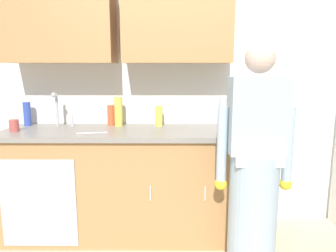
{
  "coord_description": "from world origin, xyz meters",
  "views": [
    {
      "loc": [
        -0.11,
        -1.96,
        1.45
      ],
      "look_at": [
        -0.13,
        0.55,
        1.0
      ],
      "focal_mm": 34.1,
      "sensor_mm": 36.0,
      "label": 1
    }
  ],
  "objects_px": {
    "bottle_soap": "(159,116)",
    "bottle_dish_liquid": "(118,112)",
    "bottle_cleaner_spray": "(111,115)",
    "bottle_water_short": "(27,114)",
    "cup_by_sink": "(14,126)",
    "bottle_water_tall": "(223,112)",
    "person_at_sink": "(254,179)",
    "sink": "(57,131)",
    "knife_on_counter": "(92,133)"
  },
  "relations": [
    {
      "from": "sink",
      "to": "bottle_dish_liquid",
      "type": "bearing_deg",
      "value": 18.19
    },
    {
      "from": "bottle_cleaner_spray",
      "to": "bottle_soap",
      "type": "bearing_deg",
      "value": -7.17
    },
    {
      "from": "cup_by_sink",
      "to": "bottle_water_tall",
      "type": "bearing_deg",
      "value": 9.05
    },
    {
      "from": "bottle_soap",
      "to": "bottle_dish_liquid",
      "type": "distance_m",
      "value": 0.37
    },
    {
      "from": "person_at_sink",
      "to": "bottle_water_tall",
      "type": "relative_size",
      "value": 6.53
    },
    {
      "from": "bottle_dish_liquid",
      "to": "bottle_cleaner_spray",
      "type": "distance_m",
      "value": 0.1
    },
    {
      "from": "knife_on_counter",
      "to": "bottle_soap",
      "type": "bearing_deg",
      "value": 19.36
    },
    {
      "from": "bottle_soap",
      "to": "bottle_water_short",
      "type": "xyz_separation_m",
      "value": [
        -1.2,
        0.03,
        0.02
      ]
    },
    {
      "from": "bottle_cleaner_spray",
      "to": "bottle_water_short",
      "type": "height_order",
      "value": "bottle_water_short"
    },
    {
      "from": "person_at_sink",
      "to": "bottle_water_short",
      "type": "xyz_separation_m",
      "value": [
        -1.89,
        0.73,
        0.36
      ]
    },
    {
      "from": "sink",
      "to": "bottle_water_tall",
      "type": "distance_m",
      "value": 1.47
    },
    {
      "from": "bottle_soap",
      "to": "knife_on_counter",
      "type": "xyz_separation_m",
      "value": [
        -0.53,
        -0.32,
        -0.09
      ]
    },
    {
      "from": "bottle_soap",
      "to": "cup_by_sink",
      "type": "distance_m",
      "value": 1.22
    },
    {
      "from": "sink",
      "to": "bottle_water_short",
      "type": "height_order",
      "value": "sink"
    },
    {
      "from": "bottle_soap",
      "to": "bottle_water_short",
      "type": "bearing_deg",
      "value": 178.74
    },
    {
      "from": "bottle_water_short",
      "to": "bottle_water_tall",
      "type": "bearing_deg",
      "value": 0.21
    },
    {
      "from": "person_at_sink",
      "to": "bottle_dish_liquid",
      "type": "distance_m",
      "value": 1.32
    },
    {
      "from": "bottle_dish_liquid",
      "to": "person_at_sink",
      "type": "bearing_deg",
      "value": -33.77
    },
    {
      "from": "knife_on_counter",
      "to": "person_at_sink",
      "type": "bearing_deg",
      "value": -29.03
    },
    {
      "from": "sink",
      "to": "bottle_water_short",
      "type": "bearing_deg",
      "value": 149.93
    },
    {
      "from": "bottle_dish_liquid",
      "to": "bottle_water_short",
      "type": "height_order",
      "value": "bottle_dish_liquid"
    },
    {
      "from": "bottle_water_tall",
      "to": "bottle_cleaner_spray",
      "type": "xyz_separation_m",
      "value": [
        -1.02,
        0.02,
        -0.03
      ]
    },
    {
      "from": "sink",
      "to": "bottle_water_tall",
      "type": "bearing_deg",
      "value": 7.8
    },
    {
      "from": "bottle_water_tall",
      "to": "knife_on_counter",
      "type": "distance_m",
      "value": 1.17
    },
    {
      "from": "sink",
      "to": "bottle_soap",
      "type": "relative_size",
      "value": 2.72
    },
    {
      "from": "bottle_cleaner_spray",
      "to": "bottle_water_short",
      "type": "xyz_separation_m",
      "value": [
        -0.76,
        -0.03,
        0.02
      ]
    },
    {
      "from": "bottle_soap",
      "to": "bottle_dish_liquid",
      "type": "relative_size",
      "value": 0.71
    },
    {
      "from": "sink",
      "to": "cup_by_sink",
      "type": "bearing_deg",
      "value": -165.46
    },
    {
      "from": "bottle_dish_liquid",
      "to": "cup_by_sink",
      "type": "distance_m",
      "value": 0.87
    },
    {
      "from": "bottle_water_tall",
      "to": "bottle_soap",
      "type": "distance_m",
      "value": 0.58
    },
    {
      "from": "person_at_sink",
      "to": "bottle_water_short",
      "type": "distance_m",
      "value": 2.06
    },
    {
      "from": "person_at_sink",
      "to": "sink",
      "type": "bearing_deg",
      "value": 160.94
    },
    {
      "from": "person_at_sink",
      "to": "bottle_water_short",
      "type": "height_order",
      "value": "person_at_sink"
    },
    {
      "from": "sink",
      "to": "bottle_cleaner_spray",
      "type": "relative_size",
      "value": 2.73
    },
    {
      "from": "bottle_dish_liquid",
      "to": "knife_on_counter",
      "type": "bearing_deg",
      "value": -117.84
    },
    {
      "from": "bottle_soap",
      "to": "bottle_dish_liquid",
      "type": "xyz_separation_m",
      "value": [
        -0.36,
        0.0,
        0.04
      ]
    },
    {
      "from": "bottle_water_short",
      "to": "knife_on_counter",
      "type": "bearing_deg",
      "value": -27.06
    },
    {
      "from": "sink",
      "to": "knife_on_counter",
      "type": "height_order",
      "value": "sink"
    },
    {
      "from": "bottle_water_tall",
      "to": "bottle_soap",
      "type": "height_order",
      "value": "bottle_water_tall"
    },
    {
      "from": "bottle_cleaner_spray",
      "to": "cup_by_sink",
      "type": "relative_size",
      "value": 1.87
    },
    {
      "from": "bottle_soap",
      "to": "bottle_water_short",
      "type": "relative_size",
      "value": 0.86
    },
    {
      "from": "bottle_dish_liquid",
      "to": "knife_on_counter",
      "type": "height_order",
      "value": "bottle_dish_liquid"
    },
    {
      "from": "bottle_water_short",
      "to": "cup_by_sink",
      "type": "xyz_separation_m",
      "value": [
        0.01,
        -0.28,
        -0.06
      ]
    },
    {
      "from": "bottle_water_tall",
      "to": "bottle_cleaner_spray",
      "type": "relative_size",
      "value": 1.35
    },
    {
      "from": "bottle_soap",
      "to": "bottle_cleaner_spray",
      "type": "distance_m",
      "value": 0.44
    },
    {
      "from": "bottle_dish_liquid",
      "to": "knife_on_counter",
      "type": "distance_m",
      "value": 0.38
    },
    {
      "from": "bottle_dish_liquid",
      "to": "cup_by_sink",
      "type": "relative_size",
      "value": 2.65
    },
    {
      "from": "person_at_sink",
      "to": "bottle_cleaner_spray",
      "type": "height_order",
      "value": "person_at_sink"
    },
    {
      "from": "bottle_soap",
      "to": "bottle_cleaner_spray",
      "type": "bearing_deg",
      "value": 172.83
    },
    {
      "from": "bottle_water_tall",
      "to": "cup_by_sink",
      "type": "xyz_separation_m",
      "value": [
        -1.77,
        -0.28,
        -0.07
      ]
    }
  ]
}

